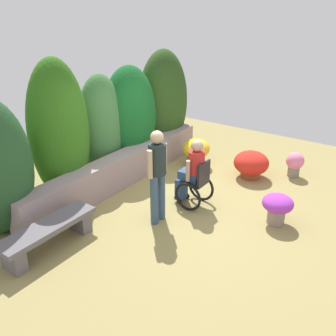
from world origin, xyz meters
TOP-DOWN VIEW (x-y plane):
  - ground_plane at (0.00, 0.00)m, footprint 10.05×10.05m
  - stone_retaining_wall at (0.00, 1.47)m, footprint 5.07×0.39m
  - hedge_backdrop at (0.13, 1.96)m, footprint 6.00×1.09m
  - stone_bench at (-2.34, 0.89)m, footprint 1.61×0.44m
  - person_in_wheelchair at (0.13, -0.23)m, footprint 0.53×0.66m
  - person_standing_companion at (-0.72, -0.02)m, footprint 0.49×0.30m
  - flower_pot_purple_near at (1.76, 0.70)m, footprint 0.64×0.64m
  - flower_pot_terracotta_by_wall at (0.41, -1.76)m, footprint 0.54×0.54m
  - flower_pot_red_accent at (2.51, -1.40)m, footprint 0.39×0.39m
  - flower_pot_small_foreground at (1.91, -0.63)m, footprint 0.77×0.77m

SIDE VIEW (x-z plane):
  - ground_plane at x=0.00m, z-range 0.00..0.00m
  - stone_bench at x=-2.34m, z-range 0.07..0.51m
  - flower_pot_small_foreground at x=1.91m, z-range 0.01..0.61m
  - flower_pot_red_accent at x=2.51m, z-range 0.04..0.60m
  - flower_pot_terracotta_by_wall at x=0.41m, z-range 0.06..0.62m
  - stone_retaining_wall at x=0.00m, z-range 0.00..0.69m
  - flower_pot_purple_near at x=1.76m, z-range 0.04..0.69m
  - person_in_wheelchair at x=0.13m, z-range -0.04..1.29m
  - person_standing_companion at x=-0.72m, z-range 0.13..1.81m
  - hedge_backdrop at x=0.13m, z-range -0.13..2.59m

